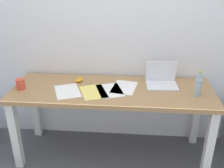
% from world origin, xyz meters
% --- Properties ---
extents(ground_plane, '(8.00, 8.00, 0.00)m').
position_xyz_m(ground_plane, '(0.00, 0.00, 0.00)').
color(ground_plane, '#515459').
extents(back_wall, '(5.20, 0.08, 2.60)m').
position_xyz_m(back_wall, '(0.00, 0.38, 1.30)').
color(back_wall, white).
rests_on(back_wall, ground).
extents(desk, '(1.85, 0.64, 0.73)m').
position_xyz_m(desk, '(0.00, 0.00, 0.63)').
color(desk, '#A37A4C').
rests_on(desk, ground).
extents(laptop_right, '(0.30, 0.24, 0.21)m').
position_xyz_m(laptop_right, '(0.46, 0.13, 0.78)').
color(laptop_right, silver).
rests_on(laptop_right, desk).
extents(beer_bottle, '(0.06, 0.06, 0.23)m').
position_xyz_m(beer_bottle, '(0.75, -0.07, 0.82)').
color(beer_bottle, '#99B7C1').
rests_on(beer_bottle, desk).
extents(computer_mouse, '(0.10, 0.12, 0.03)m').
position_xyz_m(computer_mouse, '(-0.33, 0.14, 0.75)').
color(computer_mouse, gold).
rests_on(computer_mouse, desk).
extents(coffee_mug, '(0.08, 0.08, 0.09)m').
position_xyz_m(coffee_mug, '(-0.84, -0.06, 0.78)').
color(coffee_mug, '#D84C38').
rests_on(coffee_mug, desk).
extents(paper_sheet_center, '(0.29, 0.35, 0.00)m').
position_xyz_m(paper_sheet_center, '(-0.02, -0.04, 0.73)').
color(paper_sheet_center, white).
rests_on(paper_sheet_center, desk).
extents(paper_yellow_folder, '(0.30, 0.35, 0.00)m').
position_xyz_m(paper_yellow_folder, '(-0.16, -0.08, 0.73)').
color(paper_yellow_folder, '#F4E06B').
rests_on(paper_yellow_folder, desk).
extents(paper_sheet_near_back, '(0.26, 0.33, 0.00)m').
position_xyz_m(paper_sheet_near_back, '(0.11, 0.04, 0.73)').
color(paper_sheet_near_back, white).
rests_on(paper_sheet_near_back, desk).
extents(paper_sheet_front_left, '(0.30, 0.35, 0.00)m').
position_xyz_m(paper_sheet_front_left, '(-0.40, -0.08, 0.73)').
color(paper_sheet_front_left, white).
rests_on(paper_sheet_front_left, desk).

